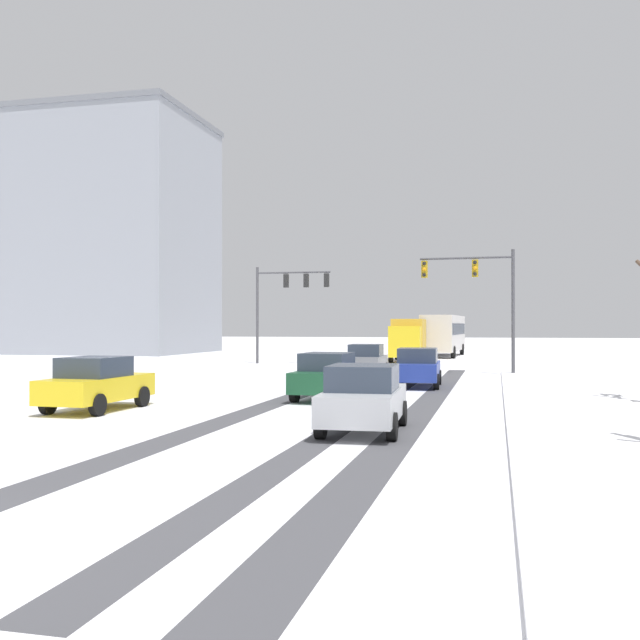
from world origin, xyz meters
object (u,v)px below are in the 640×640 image
(car_blue_second, at_px, (418,367))
(car_silver_fifth, at_px, (364,398))
(car_grey_lead, at_px, (366,360))
(traffic_signal_far_left, at_px, (286,293))
(box_truck_delivery, at_px, (408,338))
(office_building_far_left_block, at_px, (75,237))
(car_dark_green_third, at_px, (328,376))
(bus_oncoming, at_px, (444,332))
(car_yellow_cab_fourth, at_px, (97,383))
(traffic_signal_near_right, at_px, (480,287))

(car_blue_second, height_order, car_silver_fifth, same)
(car_silver_fifth, bearing_deg, car_grey_lead, 99.81)
(car_blue_second, bearing_deg, traffic_signal_far_left, 122.73)
(box_truck_delivery, bearing_deg, office_building_far_left_block, 163.08)
(car_dark_green_third, distance_m, bus_oncoming, 36.80)
(car_grey_lead, bearing_deg, traffic_signal_far_left, 124.50)
(traffic_signal_far_left, height_order, car_dark_green_third, traffic_signal_far_left)
(car_yellow_cab_fourth, distance_m, car_silver_fifth, 8.97)
(car_dark_green_third, height_order, box_truck_delivery, box_truck_delivery)
(traffic_signal_near_right, height_order, box_truck_delivery, traffic_signal_near_right)
(car_blue_second, distance_m, box_truck_delivery, 21.87)
(traffic_signal_near_right, bearing_deg, car_yellow_cab_fourth, -119.73)
(car_silver_fifth, distance_m, box_truck_delivery, 35.02)
(traffic_signal_near_right, relative_size, car_silver_fifth, 1.56)
(car_silver_fifth, xyz_separation_m, bus_oncoming, (-1.17, 44.07, 1.18))
(car_silver_fifth, relative_size, box_truck_delivery, 0.56)
(car_dark_green_third, xyz_separation_m, car_yellow_cab_fourth, (-6.04, -4.83, 0.00))
(car_dark_green_third, bearing_deg, box_truck_delivery, 90.97)
(bus_oncoming, bearing_deg, car_silver_fifth, -88.47)
(traffic_signal_far_left, height_order, car_grey_lead, traffic_signal_far_left)
(traffic_signal_near_right, bearing_deg, office_building_far_left_block, 148.71)
(car_yellow_cab_fourth, bearing_deg, box_truck_delivery, 80.24)
(car_yellow_cab_fourth, height_order, office_building_far_left_block, office_building_far_left_block)
(office_building_far_left_block, bearing_deg, car_dark_green_third, -48.26)
(traffic_signal_near_right, bearing_deg, box_truck_delivery, 111.87)
(car_yellow_cab_fourth, bearing_deg, traffic_signal_far_left, 94.17)
(traffic_signal_far_left, bearing_deg, car_blue_second, -57.27)
(car_grey_lead, height_order, box_truck_delivery, box_truck_delivery)
(car_blue_second, distance_m, car_yellow_cab_fourth, 13.72)
(car_silver_fifth, bearing_deg, car_dark_green_third, 109.39)
(car_grey_lead, distance_m, box_truck_delivery, 15.97)
(box_truck_delivery, relative_size, office_building_far_left_block, 0.30)
(box_truck_delivery, bearing_deg, bus_oncoming, 78.50)
(traffic_signal_near_right, distance_m, car_dark_green_third, 15.54)
(car_dark_green_third, bearing_deg, car_yellow_cab_fourth, -141.36)
(car_blue_second, bearing_deg, car_dark_green_third, -112.84)
(traffic_signal_near_right, bearing_deg, car_dark_green_third, -108.83)
(car_dark_green_third, relative_size, car_yellow_cab_fourth, 1.01)
(bus_oncoming, bearing_deg, traffic_signal_far_left, -123.03)
(traffic_signal_far_left, height_order, car_yellow_cab_fourth, traffic_signal_far_left)
(bus_oncoming, bearing_deg, car_grey_lead, -94.77)
(traffic_signal_far_left, bearing_deg, car_dark_green_third, -70.20)
(car_blue_second, bearing_deg, bus_oncoming, 92.02)
(car_dark_green_third, bearing_deg, car_silver_fifth, -70.61)
(car_silver_fifth, bearing_deg, bus_oncoming, 91.53)
(traffic_signal_far_left, xyz_separation_m, box_truck_delivery, (7.55, 5.30, -3.13))
(car_dark_green_third, bearing_deg, car_grey_lead, 93.43)
(traffic_signal_far_left, height_order, car_blue_second, traffic_signal_far_left)
(bus_oncoming, distance_m, box_truck_delivery, 9.38)
(traffic_signal_far_left, xyz_separation_m, car_grey_lead, (7.32, -10.65, -3.94))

